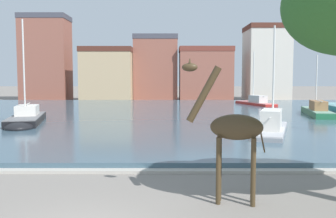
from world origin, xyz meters
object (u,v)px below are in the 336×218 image
(sailboat_green, at_px, (316,112))
(sailboat_black, at_px, (26,120))
(sailboat_red, at_px, (254,103))
(giraffe_statue, at_px, (232,130))
(sailboat_teal, at_px, (336,108))
(sailboat_grey, at_px, (272,128))

(sailboat_green, distance_m, sailboat_black, 25.42)
(sailboat_green, xyz_separation_m, sailboat_red, (-2.88, 13.09, -0.06))
(giraffe_statue, bearing_deg, sailboat_red, 76.52)
(giraffe_statue, distance_m, sailboat_teal, 34.27)
(sailboat_teal, relative_size, sailboat_grey, 1.01)
(giraffe_statue, height_order, sailboat_red, sailboat_red)
(sailboat_green, height_order, sailboat_red, sailboat_red)
(sailboat_teal, height_order, sailboat_grey, sailboat_grey)
(giraffe_statue, relative_size, sailboat_red, 0.51)
(sailboat_red, relative_size, sailboat_teal, 0.94)
(giraffe_statue, distance_m, sailboat_red, 38.40)
(sailboat_red, xyz_separation_m, sailboat_grey, (-4.19, -24.34, 0.07))
(sailboat_black, distance_m, sailboat_teal, 31.62)
(giraffe_statue, distance_m, sailboat_green, 26.99)
(sailboat_green, xyz_separation_m, sailboat_black, (-24.43, -7.01, -0.00))
(sailboat_teal, bearing_deg, sailboat_red, 135.51)
(sailboat_green, height_order, sailboat_grey, sailboat_grey)
(sailboat_grey, bearing_deg, sailboat_red, 80.23)
(giraffe_statue, height_order, sailboat_green, sailboat_green)
(sailboat_green, bearing_deg, sailboat_black, -163.98)
(giraffe_statue, xyz_separation_m, sailboat_black, (-12.61, 17.20, -1.67))
(sailboat_green, bearing_deg, giraffe_statue, -116.03)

